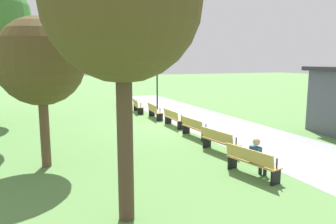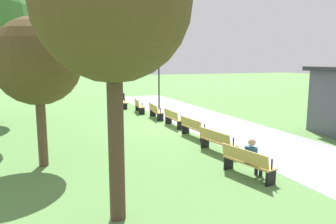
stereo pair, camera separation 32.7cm
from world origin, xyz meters
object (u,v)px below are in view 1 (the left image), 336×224
at_px(bench_2, 154,111).
at_px(tree_2, 122,4).
at_px(bench_5, 219,141).
at_px(bench_3, 173,118).
at_px(lamp_post, 157,70).
at_px(bench_0, 121,101).
at_px(trash_bin, 120,99).
at_px(tree_4, 41,62).
at_px(bench_4, 194,127).
at_px(person_seated, 257,156).
at_px(bench_1, 137,106).
at_px(bench_6, 251,161).

bearing_deg(bench_2, tree_2, -19.03).
bearing_deg(bench_5, bench_3, 168.17).
distance_m(bench_5, lamp_post, 12.04).
height_order(bench_0, trash_bin, bench_0).
distance_m(bench_0, bench_3, 7.81).
relative_size(lamp_post, trash_bin, 4.57).
distance_m(bench_5, tree_4, 6.81).
relative_size(bench_2, lamp_post, 0.46).
relative_size(bench_4, tree_4, 0.38).
xyz_separation_m(person_seated, tree_4, (-3.45, -5.81, 2.78)).
bearing_deg(bench_2, bench_1, -170.15).
relative_size(bench_6, tree_2, 0.30).
distance_m(bench_0, bench_5, 12.97).
height_order(bench_1, bench_5, same).
relative_size(bench_2, tree_4, 0.38).
xyz_separation_m(bench_3, trash_bin, (-9.87, -0.40, -0.04)).
bearing_deg(tree_4, bench_2, 137.68).
bearing_deg(bench_0, bench_4, 15.77).
bearing_deg(bench_6, bench_4, 160.29).
relative_size(bench_4, person_seated, 1.52).
relative_size(bench_0, bench_1, 1.01).
relative_size(bench_2, bench_4, 1.00).
bearing_deg(bench_4, tree_2, -41.73).
relative_size(tree_2, lamp_post, 1.58).
relative_size(bench_0, bench_6, 1.00).
distance_m(tree_2, lamp_post, 16.78).
bearing_deg(bench_1, bench_6, 5.93).
distance_m(bench_1, bench_6, 12.97).
bearing_deg(tree_4, lamp_post, 143.62).
xyz_separation_m(bench_4, person_seated, (5.23, -0.55, 0.16)).
height_order(tree_4, lamp_post, tree_4).
height_order(tree_4, trash_bin, tree_4).
distance_m(bench_6, trash_bin, 17.64).
bearing_deg(bench_5, tree_4, -105.53).
relative_size(bench_3, bench_6, 0.97).
distance_m(bench_5, tree_2, 7.19).
bearing_deg(lamp_post, tree_2, -22.96).
relative_size(person_seated, trash_bin, 1.39).
bearing_deg(bench_1, tree_2, -10.21).
distance_m(bench_4, tree_4, 7.23).
xyz_separation_m(bench_5, bench_6, (2.57, -0.44, 0.00)).
distance_m(bench_5, trash_bin, 15.07).
bearing_deg(bench_0, tree_2, -2.19).
relative_size(bench_4, lamp_post, 0.46).
xyz_separation_m(bench_2, bench_6, (10.37, -0.71, 0.00)).
distance_m(bench_2, lamp_post, 4.77).
height_order(person_seated, trash_bin, person_seated).
xyz_separation_m(bench_2, bench_5, (7.80, -0.27, 0.00)).
xyz_separation_m(bench_1, lamp_post, (-1.27, 1.90, 2.28)).
distance_m(person_seated, tree_2, 5.94).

